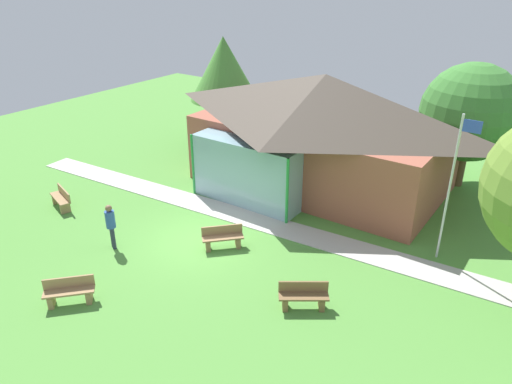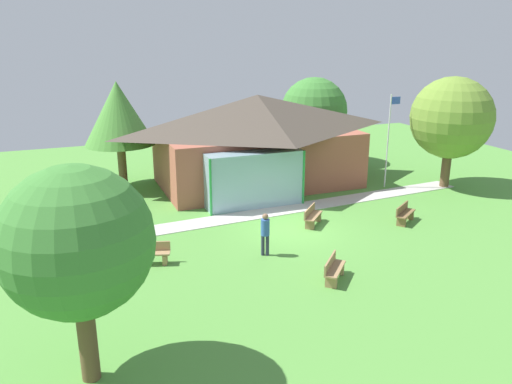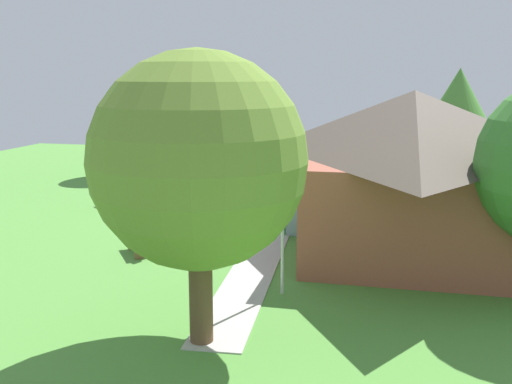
{
  "view_description": "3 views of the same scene",
  "coord_description": "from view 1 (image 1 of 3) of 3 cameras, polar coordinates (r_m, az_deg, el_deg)",
  "views": [
    {
      "loc": [
        10.67,
        -11.45,
        9.42
      ],
      "look_at": [
        0.62,
        2.88,
        1.07
      ],
      "focal_mm": 33.59,
      "sensor_mm": 36.0,
      "label": 1
    },
    {
      "loc": [
        -9.31,
        -19.25,
        8.36
      ],
      "look_at": [
        -0.72,
        2.65,
        1.05
      ],
      "focal_mm": 35.84,
      "sensor_mm": 36.0,
      "label": 2
    },
    {
      "loc": [
        22.42,
        6.73,
        5.67
      ],
      "look_at": [
        -0.17,
        1.49,
        1.11
      ],
      "focal_mm": 42.25,
      "sensor_mm": 36.0,
      "label": 3
    }
  ],
  "objects": [
    {
      "name": "ground_plane",
      "position": [
        18.26,
        -6.83,
        -5.74
      ],
      "size": [
        44.0,
        44.0,
        0.0
      ],
      "primitive_type": "plane",
      "color": "#54933D"
    },
    {
      "name": "pavilion",
      "position": [
        21.99,
        7.59,
        7.38
      ],
      "size": [
        11.87,
        7.98,
        5.13
      ],
      "color": "#A35642",
      "rests_on": "ground_plane"
    },
    {
      "name": "footpath",
      "position": [
        19.87,
        -2.21,
        -2.76
      ],
      "size": [
        22.79,
        2.84,
        0.03
      ],
      "primitive_type": "cube",
      "rotation": [
        0.0,
        0.0,
        0.07
      ],
      "color": "#BCB7B2",
      "rests_on": "ground_plane"
    },
    {
      "name": "flagpole",
      "position": [
        17.04,
        22.28,
        1.01
      ],
      "size": [
        0.64,
        0.08,
        5.24
      ],
      "color": "silver",
      "rests_on": "ground_plane"
    },
    {
      "name": "bench_mid_right",
      "position": [
        14.77,
        5.67,
        -12.26
      ],
      "size": [
        1.48,
        1.22,
        0.84
      ],
      "rotation": [
        0.0,
        0.0,
        3.75
      ],
      "color": "brown",
      "rests_on": "ground_plane"
    },
    {
      "name": "bench_mid_left",
      "position": [
        21.94,
        -22.15,
        -0.77
      ],
      "size": [
        1.56,
        0.88,
        0.84
      ],
      "rotation": [
        0.0,
        0.0,
        2.83
      ],
      "color": "#9E7A51",
      "rests_on": "ground_plane"
    },
    {
      "name": "bench_rear_near_path",
      "position": [
        17.55,
        -3.99,
        -5.48
      ],
      "size": [
        1.36,
        1.39,
        0.84
      ],
      "rotation": [
        0.0,
        0.0,
        3.95
      ],
      "color": "olive",
      "rests_on": "ground_plane"
    },
    {
      "name": "bench_front_center",
      "position": [
        15.93,
        -21.33,
        -11.01
      ],
      "size": [
        1.34,
        1.4,
        0.84
      ],
      "rotation": [
        0.0,
        0.0,
        3.96
      ],
      "color": "#9E7A51",
      "rests_on": "ground_plane"
    },
    {
      "name": "visitor_strolling_lawn",
      "position": [
        17.97,
        -16.91,
        -3.56
      ],
      "size": [
        0.34,
        0.34,
        1.74
      ],
      "rotation": [
        0.0,
        0.0,
        5.79
      ],
      "color": "#2D3347",
      "rests_on": "ground_plane"
    },
    {
      "name": "tree_behind_pavilion_right",
      "position": [
        23.42,
        24.16,
        8.6
      ],
      "size": [
        4.36,
        4.36,
        5.68
      ],
      "color": "brown",
      "rests_on": "ground_plane"
    },
    {
      "name": "tree_behind_pavilion_left",
      "position": [
        27.32,
        -3.85,
        14.39
      ],
      "size": [
        3.84,
        3.84,
        5.94
      ],
      "color": "brown",
      "rests_on": "ground_plane"
    }
  ]
}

